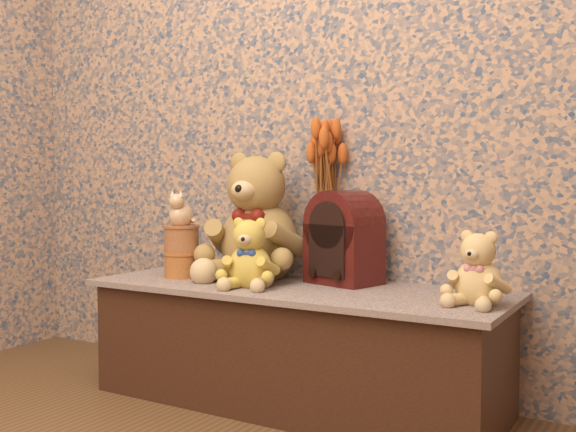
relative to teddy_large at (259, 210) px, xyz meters
name	(u,v)px	position (x,y,z in m)	size (l,w,h in m)	color
display_shelf	(295,345)	(0.21, -0.10, -0.45)	(1.45, 0.54, 0.41)	navy
teddy_large	(259,210)	(0.00, 0.00, 0.00)	(0.39, 0.47, 0.50)	#9E703D
teddy_medium	(250,250)	(0.09, -0.20, -0.12)	(0.20, 0.24, 0.25)	gold
teddy_small	(479,265)	(0.84, -0.13, -0.13)	(0.18, 0.22, 0.23)	tan
cathedral_radio	(344,237)	(0.33, 0.03, -0.09)	(0.24, 0.17, 0.33)	#3B0C0A
ceramic_vase	(326,248)	(0.23, 0.10, -0.14)	(0.13, 0.13, 0.22)	tan
dried_stalks	(326,159)	(0.23, 0.10, 0.19)	(0.22, 0.22, 0.43)	#C2541F
biscuit_tin_lower	(182,265)	(-0.25, -0.15, -0.20)	(0.13, 0.13, 0.09)	gold
biscuit_tin_upper	(181,239)	(-0.25, -0.15, -0.11)	(0.13, 0.13, 0.10)	tan
cat_figurine	(181,208)	(-0.25, -0.15, 0.01)	(0.10, 0.11, 0.13)	silver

